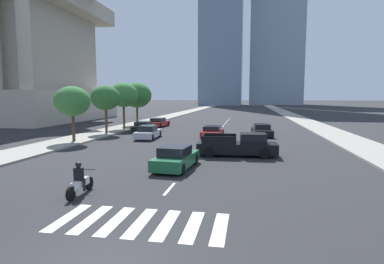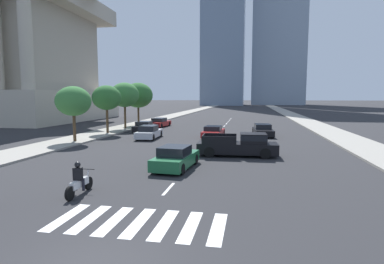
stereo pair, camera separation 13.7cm
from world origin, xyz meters
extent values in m
cube|color=gray|center=(13.19, 30.00, 0.07)|extent=(4.00, 260.00, 0.15)
cube|color=gray|center=(-13.19, 30.00, 0.07)|extent=(4.00, 260.00, 0.15)
cube|color=silver|center=(-2.70, 3.05, 0.00)|extent=(0.45, 2.60, 0.01)
cube|color=silver|center=(-1.80, 3.05, 0.00)|extent=(0.45, 2.60, 0.01)
cube|color=silver|center=(-0.90, 3.05, 0.00)|extent=(0.45, 2.60, 0.01)
cube|color=silver|center=(0.00, 3.05, 0.00)|extent=(0.45, 2.60, 0.01)
cube|color=silver|center=(0.90, 3.05, 0.00)|extent=(0.45, 2.60, 0.01)
cube|color=silver|center=(1.80, 3.05, 0.00)|extent=(0.45, 2.60, 0.01)
cube|color=silver|center=(2.70, 3.05, 0.00)|extent=(0.45, 2.60, 0.01)
cube|color=silver|center=(0.00, 7.05, 0.00)|extent=(0.14, 2.00, 0.01)
cube|color=silver|center=(0.00, 11.05, 0.00)|extent=(0.14, 2.00, 0.01)
cube|color=silver|center=(0.00, 15.05, 0.00)|extent=(0.14, 2.00, 0.01)
cube|color=silver|center=(0.00, 19.05, 0.00)|extent=(0.14, 2.00, 0.01)
cube|color=silver|center=(0.00, 23.05, 0.00)|extent=(0.14, 2.00, 0.01)
cube|color=silver|center=(0.00, 27.05, 0.00)|extent=(0.14, 2.00, 0.01)
cube|color=silver|center=(0.00, 31.05, 0.00)|extent=(0.14, 2.00, 0.01)
cube|color=silver|center=(0.00, 35.05, 0.00)|extent=(0.14, 2.00, 0.01)
cube|color=silver|center=(0.00, 39.05, 0.00)|extent=(0.14, 2.00, 0.01)
cube|color=silver|center=(0.00, 43.05, 0.00)|extent=(0.14, 2.00, 0.01)
cube|color=silver|center=(0.00, 47.05, 0.00)|extent=(0.14, 2.00, 0.01)
cube|color=silver|center=(0.00, 51.05, 0.00)|extent=(0.14, 2.00, 0.01)
cube|color=silver|center=(0.00, 55.05, 0.00)|extent=(0.14, 2.00, 0.01)
cylinder|color=black|center=(-3.60, 6.28, 0.30)|extent=(0.13, 0.60, 0.60)
cylinder|color=black|center=(-3.57, 4.69, 0.30)|extent=(0.13, 0.60, 0.60)
cube|color=silver|center=(-3.59, 5.49, 0.52)|extent=(0.25, 1.28, 0.32)
cylinder|color=#B2B2B7|center=(-3.60, 6.18, 0.60)|extent=(0.07, 0.32, 0.67)
cylinder|color=black|center=(-3.60, 6.23, 0.97)|extent=(0.70, 0.05, 0.04)
cube|color=black|center=(-3.59, 5.39, 0.96)|extent=(0.36, 0.25, 0.55)
sphere|color=black|center=(-3.59, 5.39, 1.36)|extent=(0.26, 0.26, 0.26)
cylinder|color=black|center=(-3.77, 5.48, 0.47)|extent=(0.12, 0.12, 0.55)
cylinder|color=black|center=(-3.41, 5.49, 0.47)|extent=(0.12, 0.12, 0.55)
cube|color=black|center=(2.79, 15.87, 0.59)|extent=(5.76, 2.13, 0.75)
cube|color=black|center=(3.93, 15.91, 1.32)|extent=(1.89, 1.82, 0.70)
cube|color=black|center=(3.93, 15.91, 1.40)|extent=(1.91, 1.86, 0.39)
cube|color=black|center=(1.50, 16.73, 1.25)|extent=(2.39, 0.18, 0.55)
cube|color=black|center=(1.58, 14.91, 1.25)|extent=(2.39, 0.18, 0.55)
cube|color=black|center=(0.35, 15.77, 1.25)|extent=(0.15, 1.83, 0.55)
cylinder|color=black|center=(4.69, 16.79, 0.38)|extent=(0.77, 0.29, 0.76)
cylinder|color=black|center=(4.76, 15.10, 0.38)|extent=(0.77, 0.29, 0.76)
cylinder|color=black|center=(0.83, 16.64, 0.38)|extent=(0.77, 0.29, 0.76)
cylinder|color=black|center=(0.89, 14.94, 0.38)|extent=(0.77, 0.29, 0.76)
cube|color=#1E6038|center=(-0.65, 11.25, 0.49)|extent=(2.19, 4.37, 0.67)
cube|color=black|center=(-0.67, 11.04, 1.10)|extent=(1.76, 2.04, 0.54)
cylinder|color=black|center=(-1.33, 12.75, 0.32)|extent=(0.28, 0.66, 0.64)
cylinder|color=black|center=(0.29, 12.60, 0.32)|extent=(0.28, 0.66, 0.64)
cylinder|color=black|center=(-1.59, 9.89, 0.32)|extent=(0.28, 0.66, 0.64)
cylinder|color=black|center=(0.03, 9.74, 0.32)|extent=(0.28, 0.66, 0.64)
cube|color=maroon|center=(-0.10, 26.11, 0.45)|extent=(2.08, 4.69, 0.59)
cube|color=black|center=(-0.11, 25.88, 0.98)|extent=(1.74, 2.15, 0.47)
cylinder|color=black|center=(-0.87, 27.71, 0.32)|extent=(0.25, 0.65, 0.64)
cylinder|color=black|center=(0.82, 27.63, 0.32)|extent=(0.25, 0.65, 0.64)
cylinder|color=black|center=(-1.02, 24.58, 0.32)|extent=(0.25, 0.65, 0.64)
cylinder|color=black|center=(0.67, 24.51, 0.32)|extent=(0.25, 0.65, 0.64)
cube|color=#B7BABF|center=(-6.50, 24.01, 0.48)|extent=(1.95, 4.63, 0.65)
cube|color=black|center=(-6.49, 23.78, 1.08)|extent=(1.64, 2.11, 0.55)
cylinder|color=black|center=(-7.36, 25.54, 0.32)|extent=(0.24, 0.65, 0.64)
cylinder|color=black|center=(-5.75, 25.59, 0.32)|extent=(0.24, 0.65, 0.64)
cylinder|color=black|center=(-7.25, 22.43, 0.32)|extent=(0.24, 0.65, 0.64)
cylinder|color=black|center=(-5.64, 22.49, 0.32)|extent=(0.24, 0.65, 0.64)
cube|color=maroon|center=(-9.00, 36.46, 0.46)|extent=(2.25, 4.80, 0.60)
cube|color=black|center=(-9.02, 36.23, 1.02)|extent=(1.79, 2.24, 0.52)
cylinder|color=black|center=(-9.66, 38.11, 0.32)|extent=(0.28, 0.66, 0.64)
cylinder|color=black|center=(-8.03, 37.96, 0.32)|extent=(0.28, 0.66, 0.64)
cylinder|color=black|center=(-9.96, 34.97, 0.32)|extent=(0.28, 0.66, 0.64)
cylinder|color=black|center=(-8.33, 34.81, 0.32)|extent=(0.28, 0.66, 0.64)
cube|color=black|center=(-8.97, 29.74, 0.48)|extent=(2.03, 4.44, 0.65)
cube|color=black|center=(-8.96, 29.52, 1.06)|extent=(1.71, 2.03, 0.50)
cylinder|color=black|center=(-9.87, 31.19, 0.32)|extent=(0.25, 0.65, 0.64)
cylinder|color=black|center=(-8.20, 31.26, 0.32)|extent=(0.25, 0.65, 0.64)
cylinder|color=black|center=(-9.74, 28.22, 0.32)|extent=(0.25, 0.65, 0.64)
cylinder|color=black|center=(-8.07, 28.29, 0.32)|extent=(0.25, 0.65, 0.64)
cube|color=black|center=(5.08, 28.21, 0.47)|extent=(2.27, 4.93, 0.62)
cube|color=black|center=(5.06, 28.45, 1.04)|extent=(1.83, 2.28, 0.51)
cylinder|color=black|center=(6.06, 26.66, 0.32)|extent=(0.27, 0.66, 0.64)
cylinder|color=black|center=(4.36, 26.52, 0.32)|extent=(0.27, 0.66, 0.64)
cylinder|color=black|center=(5.80, 29.90, 0.32)|extent=(0.27, 0.66, 0.64)
cylinder|color=black|center=(4.09, 29.76, 0.32)|extent=(0.27, 0.66, 0.64)
cylinder|color=#4C3823|center=(-12.39, 19.87, 1.37)|extent=(0.28, 0.28, 2.43)
ellipsoid|color=#387538|center=(-12.39, 19.87, 3.87)|extent=(3.22, 3.22, 2.74)
cylinder|color=#4C3823|center=(-12.39, 26.76, 1.50)|extent=(0.28, 0.28, 2.70)
ellipsoid|color=#2D662D|center=(-12.39, 26.76, 4.16)|extent=(3.28, 3.28, 2.78)
cylinder|color=#4C3823|center=(-12.39, 32.00, 1.59)|extent=(0.28, 0.28, 2.88)
ellipsoid|color=#387538|center=(-12.39, 32.00, 4.52)|extent=(3.72, 3.72, 3.16)
cylinder|color=#4C3823|center=(-12.39, 37.00, 1.47)|extent=(0.28, 0.28, 2.64)
ellipsoid|color=#2D662D|center=(-12.39, 37.00, 4.49)|extent=(4.25, 4.25, 3.61)
cube|color=#BCB29E|center=(-38.67, 44.60, 2.61)|extent=(28.20, 28.20, 5.22)
cube|color=#ADA491|center=(-38.67, 44.60, 12.21)|extent=(22.00, 22.00, 13.98)
cylinder|color=#BCB29E|center=(-26.59, 32.31, 12.21)|extent=(1.80, 1.80, 13.98)
cube|color=#BCB29E|center=(-38.67, 44.60, 20.70)|extent=(28.20, 28.20, 3.00)
cube|color=#8C9EB2|center=(17.86, 174.37, 48.25)|extent=(27.58, 23.62, 96.51)
camera|label=1|loc=(3.51, -6.76, 4.25)|focal=29.41mm
camera|label=2|loc=(3.65, -6.73, 4.25)|focal=29.41mm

